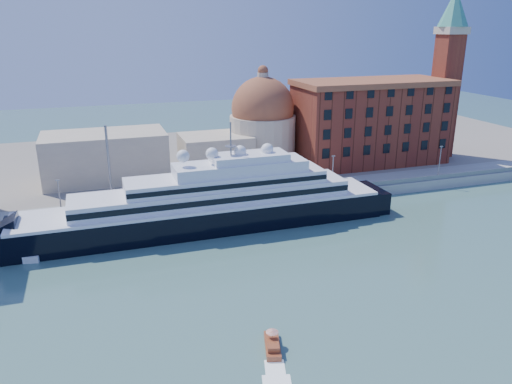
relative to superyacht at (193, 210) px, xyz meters
name	(u,v)px	position (x,y,z in m)	size (l,w,h in m)	color
ground	(252,277)	(4.94, -23.00, -4.35)	(400.00, 400.00, 0.00)	#386057
quay	(205,204)	(4.94, 11.00, -3.10)	(180.00, 10.00, 2.50)	gray
land	(175,160)	(4.94, 52.00, -3.35)	(260.00, 72.00, 2.00)	slate
quay_fence	(210,202)	(4.94, 6.50, -1.25)	(180.00, 0.10, 1.20)	slate
superyacht	(193,210)	(0.00, 0.00, 0.00)	(84.33, 11.69, 25.20)	black
service_barge	(11,257)	(-33.45, -3.48, -3.65)	(11.26, 5.77, 2.42)	white
water_taxi	(273,345)	(1.47, -42.02, -3.71)	(3.30, 5.89, 2.66)	maroon
warehouse	(370,121)	(56.94, 29.00, 9.44)	(43.00, 19.00, 23.25)	maroon
campanile	(448,64)	(80.94, 29.00, 24.41)	(8.40, 8.40, 47.00)	maroon
church	(208,138)	(11.33, 34.72, 6.56)	(66.00, 18.00, 25.50)	beige
lamp_posts	(147,174)	(-7.73, 9.27, 5.49)	(120.80, 2.40, 18.00)	slate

